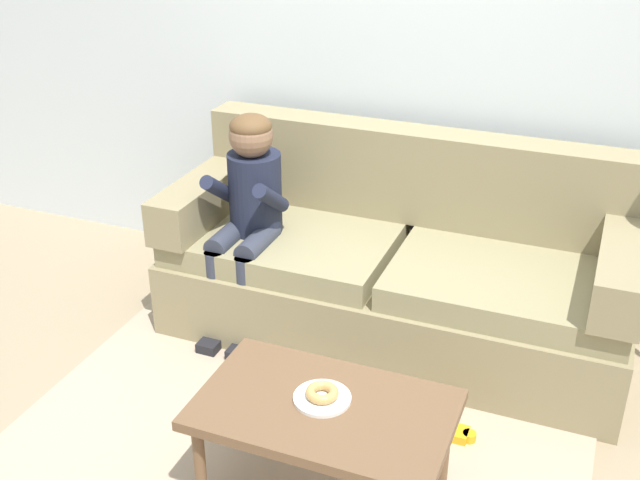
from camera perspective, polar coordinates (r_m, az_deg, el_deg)
ground at (r=3.42m, az=-1.02°, el=-13.32°), size 10.00×10.00×0.00m
wall_back at (r=4.03m, az=6.80°, el=15.06°), size 8.00×0.10×2.80m
area_rug at (r=3.24m, az=-2.79°, el=-15.86°), size 2.32×1.91×0.01m
couch at (r=3.85m, az=5.67°, el=-2.15°), size 2.22×0.90×0.97m
coffee_table at (r=2.85m, az=0.32°, el=-12.76°), size 0.92×0.56×0.43m
person_child at (r=3.77m, az=-5.28°, el=2.63°), size 0.34×0.58×1.10m
plate at (r=2.84m, az=0.16°, el=-11.50°), size 0.21×0.21×0.01m
donut at (r=2.83m, az=0.16°, el=-11.11°), size 0.14×0.14×0.04m
toy_controller at (r=3.38m, az=9.41°, el=-13.73°), size 0.23×0.09×0.05m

